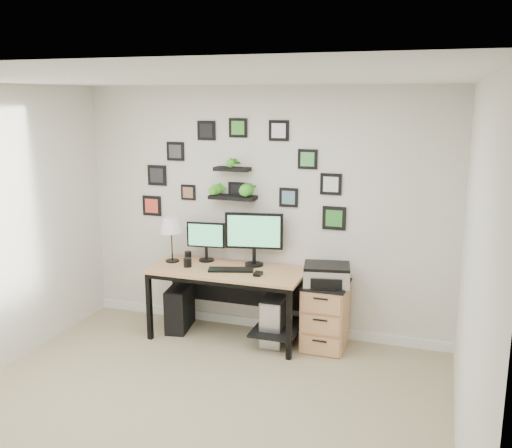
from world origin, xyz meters
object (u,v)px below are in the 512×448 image
at_px(monitor_left, 206,239).
at_px(table_lamp, 171,226).
at_px(monitor_right, 254,235).
at_px(pc_tower_grey, 275,319).
at_px(printer, 327,275).
at_px(mug, 188,262).
at_px(file_cabinet, 326,315).
at_px(desk, 231,280).
at_px(pc_tower_black, 180,308).

height_order(monitor_left, table_lamp, table_lamp).
relative_size(monitor_right, pc_tower_grey, 1.20).
bearing_deg(monitor_left, printer, -5.83).
xyz_separation_m(monitor_left, pc_tower_grey, (0.83, -0.15, -0.75)).
xyz_separation_m(mug, file_cabinet, (1.44, 0.15, -0.46)).
distance_m(desk, mug, 0.49).
xyz_separation_m(pc_tower_black, pc_tower_grey, (1.09, -0.00, 0.01)).
bearing_deg(printer, desk, -178.27).
bearing_deg(printer, pc_tower_black, -179.72).
height_order(monitor_right, table_lamp, monitor_right).
bearing_deg(desk, pc_tower_grey, 2.63).
bearing_deg(mug, table_lamp, 151.14).
distance_m(table_lamp, pc_tower_black, 0.90).
bearing_deg(file_cabinet, pc_tower_black, -178.70).
relative_size(monitor_right, printer, 1.21).
distance_m(table_lamp, pc_tower_grey, 1.47).
xyz_separation_m(desk, mug, (-0.45, -0.10, 0.17)).
bearing_deg(pc_tower_grey, printer, 0.91).
xyz_separation_m(desk, pc_tower_black, (-0.61, 0.02, -0.39)).
relative_size(desk, pc_tower_black, 3.38).
relative_size(desk, file_cabinet, 2.39).
height_order(monitor_left, pc_tower_black, monitor_left).
bearing_deg(pc_tower_grey, table_lamp, 179.18).
bearing_deg(desk, table_lamp, 176.83).
relative_size(desk, monitor_left, 3.75).
relative_size(desk, monitor_right, 2.66).
bearing_deg(table_lamp, printer, -0.29).
bearing_deg(desk, pc_tower_black, 177.95).
height_order(pc_tower_grey, file_cabinet, file_cabinet).
bearing_deg(table_lamp, mug, -28.86).
xyz_separation_m(monitor_right, table_lamp, (-0.88, -0.13, 0.05)).
relative_size(pc_tower_black, file_cabinet, 0.71).
distance_m(monitor_left, printer, 1.37).
height_order(pc_tower_grey, printer, printer).
height_order(table_lamp, pc_tower_grey, table_lamp).
bearing_deg(monitor_right, table_lamp, -171.62).
height_order(table_lamp, file_cabinet, table_lamp).
distance_m(monitor_right, mug, 0.75).
height_order(desk, pc_tower_grey, desk).
height_order(monitor_left, monitor_right, monitor_right).
distance_m(monitor_right, file_cabinet, 1.10).
height_order(monitor_right, file_cabinet, monitor_right).
bearing_deg(pc_tower_grey, mug, -172.79).
distance_m(monitor_right, table_lamp, 0.90).
distance_m(monitor_right, pc_tower_black, 1.18).
bearing_deg(printer, monitor_left, 174.17).
bearing_deg(monitor_left, pc_tower_black, -150.99).
distance_m(pc_tower_grey, printer, 0.74).
relative_size(monitor_right, file_cabinet, 0.90).
xyz_separation_m(monitor_left, printer, (1.35, -0.14, -0.23)).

